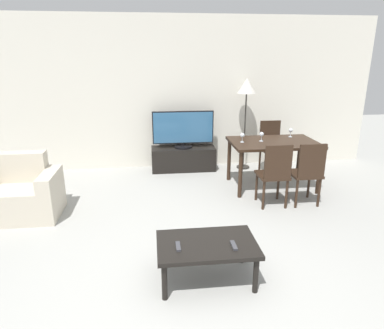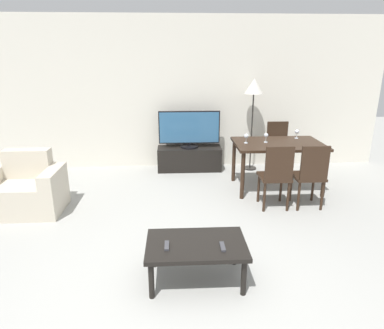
% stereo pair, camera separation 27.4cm
% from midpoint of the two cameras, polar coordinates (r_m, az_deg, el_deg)
% --- Properties ---
extents(ground_plane, '(18.00, 18.00, 0.00)m').
position_cam_midpoint_polar(ground_plane, '(3.05, -2.58, -23.79)').
color(ground_plane, '#9E9E99').
extents(wall_back, '(7.67, 0.06, 2.70)m').
position_cam_midpoint_polar(wall_back, '(6.32, -5.50, 11.59)').
color(wall_back, silver).
rests_on(wall_back, ground_plane).
extents(armchair, '(0.97, 0.68, 0.81)m').
position_cam_midpoint_polar(armchair, '(5.04, -28.09, -4.45)').
color(armchair, beige).
rests_on(armchair, ground_plane).
extents(tv_stand, '(1.15, 0.43, 0.42)m').
position_cam_midpoint_polar(tv_stand, '(6.28, -2.71, 0.98)').
color(tv_stand, black).
rests_on(tv_stand, ground_plane).
extents(tv, '(1.09, 0.32, 0.66)m').
position_cam_midpoint_polar(tv, '(6.14, -2.78, 5.87)').
color(tv, black).
rests_on(tv, tv_stand).
extents(coffee_table, '(0.91, 0.58, 0.39)m').
position_cam_midpoint_polar(coffee_table, '(3.23, -0.01, -13.66)').
color(coffee_table, black).
rests_on(coffee_table, ground_plane).
extents(dining_table, '(1.34, 0.87, 0.75)m').
position_cam_midpoint_polar(dining_table, '(5.45, 12.00, 2.90)').
color(dining_table, black).
rests_on(dining_table, ground_plane).
extents(dining_chair_near, '(0.40, 0.40, 0.91)m').
position_cam_midpoint_polar(dining_chair_near, '(4.75, 12.00, -1.26)').
color(dining_chair_near, black).
rests_on(dining_chair_near, ground_plane).
extents(dining_chair_far, '(0.40, 0.40, 0.91)m').
position_cam_midpoint_polar(dining_chair_far, '(6.25, 11.82, 3.35)').
color(dining_chair_far, black).
rests_on(dining_chair_far, ground_plane).
extents(dining_chair_near_right, '(0.40, 0.40, 0.91)m').
position_cam_midpoint_polar(dining_chair_near_right, '(4.91, 17.19, -1.03)').
color(dining_chair_near_right, black).
rests_on(dining_chair_near_right, ground_plane).
extents(floor_lamp, '(0.33, 0.33, 1.64)m').
position_cam_midpoint_polar(floor_lamp, '(6.20, 7.81, 12.06)').
color(floor_lamp, black).
rests_on(floor_lamp, ground_plane).
extents(remote_primary, '(0.04, 0.15, 0.02)m').
position_cam_midpoint_polar(remote_primary, '(3.14, -4.89, -13.48)').
color(remote_primary, '#38383D').
rests_on(remote_primary, coffee_table).
extents(remote_secondary, '(0.04, 0.15, 0.02)m').
position_cam_midpoint_polar(remote_secondary, '(3.15, 4.45, -13.34)').
color(remote_secondary, '#38383D').
rests_on(remote_secondary, coffee_table).
extents(wine_glass_left, '(0.07, 0.07, 0.15)m').
position_cam_midpoint_polar(wine_glass_left, '(5.77, 14.83, 5.45)').
color(wine_glass_left, silver).
rests_on(wine_glass_left, dining_table).
extents(wine_glass_center, '(0.07, 0.07, 0.15)m').
position_cam_midpoint_polar(wine_glass_center, '(5.38, 10.10, 4.88)').
color(wine_glass_center, silver).
rests_on(wine_glass_center, dining_table).
extents(wine_glass_right, '(0.07, 0.07, 0.15)m').
position_cam_midpoint_polar(wine_glass_right, '(5.26, 6.93, 4.76)').
color(wine_glass_right, silver).
rests_on(wine_glass_right, dining_table).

